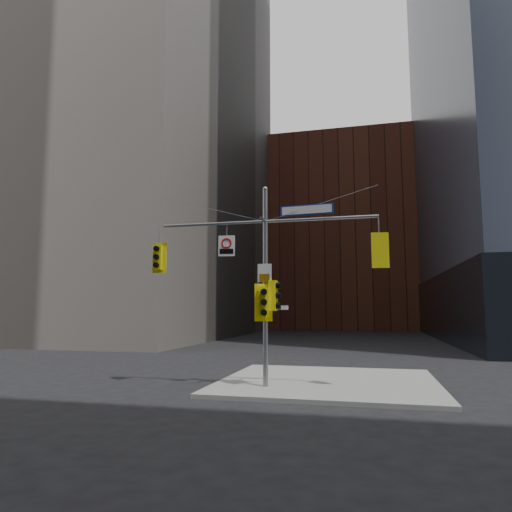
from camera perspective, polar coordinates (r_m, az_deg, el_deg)
The scene contains 14 objects.
ground at distance 14.65m, azimuth -0.60°, elevation -17.78°, with size 160.00×160.00×0.00m, color black.
sidewalk_corner at distance 18.20m, azimuth 9.03°, elevation -15.28°, with size 8.00×8.00×0.15m, color gray.
tower_nw at distance 67.01m, azimuth -19.28°, elevation 27.40°, with size 36.00×36.00×80.00m, color gray.
brick_midrise at distance 72.88m, azimuth 10.91°, elevation 2.24°, with size 26.00×20.00×28.00m, color brown.
signal_assembly at distance 16.40m, azimuth 1.17°, elevation -1.10°, with size 8.00×0.80×7.30m.
traffic_light_west_arm at distance 17.85m, azimuth -12.14°, elevation -0.17°, with size 0.56×0.46×1.17m.
traffic_light_east_arm at distance 16.05m, azimuth 15.18°, elevation 0.64°, with size 0.58×0.49×1.21m.
traffic_light_pole_side at distance 16.26m, azimuth 2.30°, elevation -4.97°, with size 0.43×0.37×1.07m.
traffic_light_pole_front at distance 16.06m, azimuth 0.96°, elevation -5.80°, with size 0.62×0.58×1.33m.
street_sign_blade at distance 16.44m, azimuth 6.33°, elevation 5.76°, with size 1.91×0.20×0.37m.
regulatory_sign_arm at distance 16.85m, azimuth -3.70°, elevation 1.36°, with size 0.62×0.12×0.77m.
regulatory_sign_pole at distance 16.25m, azimuth 1.08°, elevation -2.20°, with size 0.50×0.05×0.66m.
street_blade_ew at distance 16.23m, azimuth 2.74°, elevation -6.46°, with size 0.74×0.11×0.15m.
street_blade_ns at distance 16.76m, azimuth 1.53°, elevation -6.97°, with size 0.05×0.70×0.14m.
Camera 1 is at (3.60, -13.92, 2.81)m, focal length 32.00 mm.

